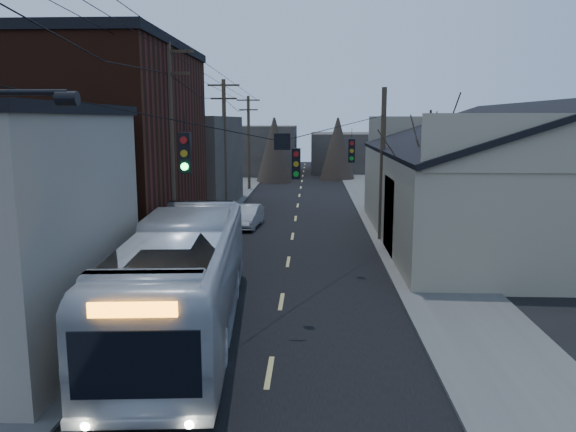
% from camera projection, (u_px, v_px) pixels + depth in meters
% --- Properties ---
extents(road_surface, '(9.00, 110.00, 0.02)m').
position_uv_depth(road_surface, '(295.00, 224.00, 36.84)').
color(road_surface, black).
rests_on(road_surface, ground).
extents(sidewalk_left, '(4.00, 110.00, 0.12)m').
position_uv_depth(sidewalk_left, '(197.00, 222.00, 37.10)').
color(sidewalk_left, '#474744').
rests_on(sidewalk_left, ground).
extents(sidewalk_right, '(4.00, 110.00, 0.12)m').
position_uv_depth(sidewalk_right, '(394.00, 224.00, 36.55)').
color(sidewalk_right, '#474744').
rests_on(sidewalk_right, ground).
extents(building_brick, '(10.00, 12.00, 10.00)m').
position_uv_depth(building_brick, '(78.00, 157.00, 26.57)').
color(building_brick, black).
rests_on(building_brick, ground).
extents(building_left_far, '(9.00, 14.00, 7.00)m').
position_uv_depth(building_left_far, '(172.00, 163.00, 42.55)').
color(building_left_far, '#38322D').
rests_on(building_left_far, ground).
extents(warehouse, '(16.16, 20.60, 7.73)m').
position_uv_depth(warehouse, '(527.00, 194.00, 30.91)').
color(warehouse, gray).
rests_on(warehouse, ground).
extents(building_far_left, '(10.00, 12.00, 6.00)m').
position_uv_depth(building_far_left, '(256.00, 150.00, 71.05)').
color(building_far_left, '#38322D').
rests_on(building_far_left, ground).
extents(building_far_right, '(12.00, 14.00, 5.00)m').
position_uv_depth(building_far_right, '(356.00, 152.00, 75.51)').
color(building_far_right, '#38322D').
rests_on(building_far_right, ground).
extents(bare_tree, '(0.40, 0.40, 7.20)m').
position_uv_depth(bare_tree, '(427.00, 188.00, 26.11)').
color(bare_tree, black).
rests_on(bare_tree, ground).
extents(utility_lines, '(11.24, 45.28, 10.50)m').
position_uv_depth(utility_lines, '(234.00, 154.00, 30.36)').
color(utility_lines, '#382B1E').
rests_on(utility_lines, ground).
extents(bus, '(4.07, 13.34, 3.66)m').
position_uv_depth(bus, '(184.00, 278.00, 17.68)').
color(bus, '#B6BCC3').
rests_on(bus, ground).
extents(parked_car, '(1.88, 4.42, 1.42)m').
position_uv_depth(parked_car, '(247.00, 216.00, 35.60)').
color(parked_car, '#9FA1A6').
rests_on(parked_car, ground).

